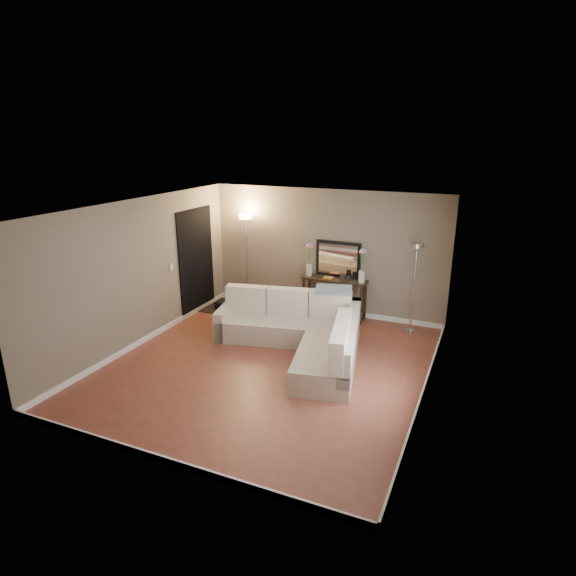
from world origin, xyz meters
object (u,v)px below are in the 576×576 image
at_px(sectional_sofa, 303,332).
at_px(floor_lamp_lit, 246,242).
at_px(console_table, 330,295).
at_px(floor_lamp_unlit, 415,270).

bearing_deg(sectional_sofa, floor_lamp_lit, 139.21).
height_order(sectional_sofa, console_table, sectional_sofa).
bearing_deg(floor_lamp_unlit, sectional_sofa, -135.26).
bearing_deg(console_table, floor_lamp_lit, 179.77).
height_order(sectional_sofa, floor_lamp_lit, floor_lamp_lit).
relative_size(floor_lamp_lit, floor_lamp_unlit, 1.15).
height_order(floor_lamp_lit, floor_lamp_unlit, floor_lamp_lit).
relative_size(sectional_sofa, floor_lamp_lit, 1.52).
height_order(console_table, floor_lamp_unlit, floor_lamp_unlit).
bearing_deg(floor_lamp_unlit, console_table, 175.06).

